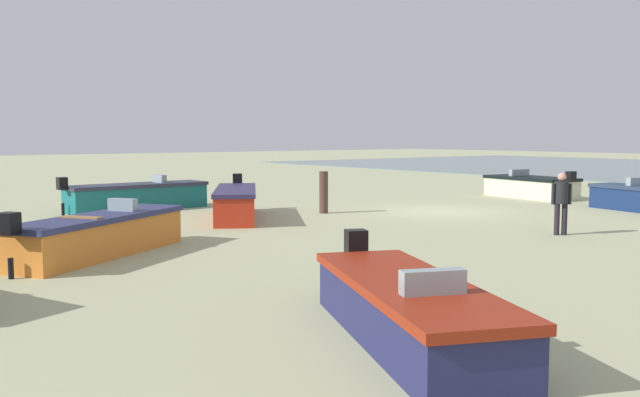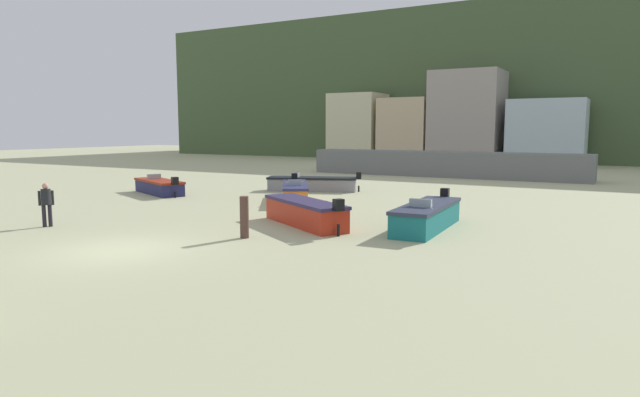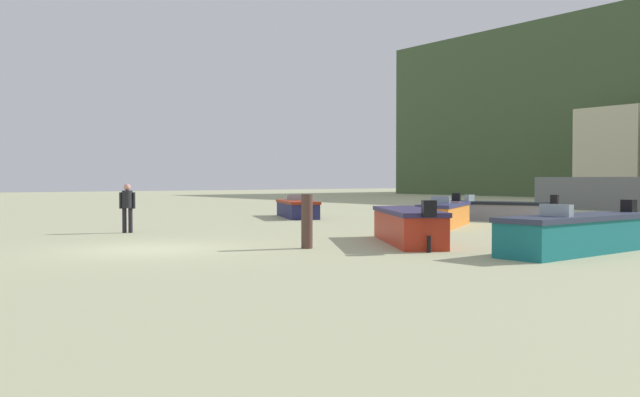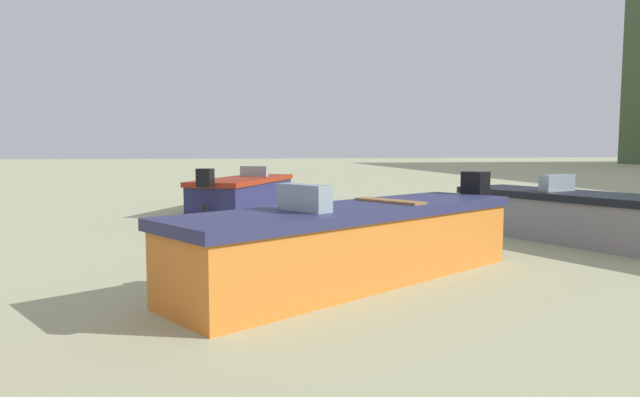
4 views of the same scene
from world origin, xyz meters
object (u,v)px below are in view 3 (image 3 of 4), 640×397
Objects in this scene: boat_teal_2 at (576,234)px; boat_orange_4 at (445,214)px; boat_grey_1 at (490,211)px; beach_walker_distant at (127,204)px; boat_red_6 at (408,226)px; mooring_post_mid_beach at (307,221)px; boat_navy_0 at (297,209)px.

boat_orange_4 is (-8.21, 4.21, -0.01)m from boat_teal_2.
boat_teal_2 is at bearing -152.72° from boat_grey_1.
boat_grey_1 is at bearing -154.99° from beach_walker_distant.
boat_red_6 is 3.31× the size of mooring_post_mid_beach.
mooring_post_mid_beach is 7.89m from beach_walker_distant.
boat_navy_0 is at bearing -13.85° from boat_teal_2.
boat_grey_1 is 13.02m from boat_teal_2.
boat_orange_4 is 6.91m from boat_red_6.
boat_teal_2 is 1.13× the size of boat_red_6.
boat_navy_0 is 14.12m from mooring_post_mid_beach.
boat_teal_2 reaches higher than boat_grey_1.
beach_walker_distant is (-2.67, -15.00, 0.53)m from boat_grey_1.
boat_red_6 reaches higher than boat_grey_1.
beach_walker_distant is at bearing 24.45° from boat_teal_2.
boat_teal_2 is 4.50m from boat_red_6.
boat_navy_0 is at bearing 107.17° from boat_grey_1.
boat_grey_1 is at bearing -27.60° from boat_navy_0.
boat_teal_2 is 9.22m from boat_orange_4.
boat_teal_2 is at bearing -77.16° from boat_navy_0.
beach_walker_distant is at bearing -132.93° from boat_navy_0.
beach_walker_distant is at bearing 148.67° from boat_grey_1.
boat_red_6 is 2.85× the size of beach_walker_distant.
boat_teal_2 is at bearing 152.25° from beach_walker_distant.
boat_orange_4 is (1.55, -4.42, 0.04)m from boat_grey_1.
boat_orange_4 is at bearing -166.64° from beach_walker_distant.
boat_orange_4 is 11.40m from beach_walker_distant.
boat_teal_2 reaches higher than boat_navy_0.
boat_orange_4 is at bearing 178.10° from boat_grey_1.
beach_walker_distant is (-8.17, -4.91, 0.47)m from boat_red_6.
beach_walker_distant is at bearing 152.84° from boat_red_6.
boat_navy_0 is 16.85m from boat_teal_2.
beach_walker_distant reaches higher than boat_orange_4.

